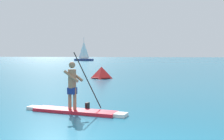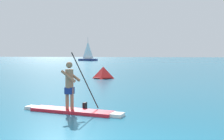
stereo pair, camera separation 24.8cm
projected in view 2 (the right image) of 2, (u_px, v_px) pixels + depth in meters
The scene contains 3 objects.
paddleboarder_mid_center at pixel (72, 102), 8.97m from camera, with size 3.56×0.89×2.01m.
race_marker_buoy at pixel (103, 73), 21.90m from camera, with size 1.54×1.54×0.94m.
sailboat_left_horizon at pixel (88, 58), 85.62m from camera, with size 5.94×2.22×7.30m.
Camera 2 is at (1.48, -4.72, 1.88)m, focal length 44.18 mm.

